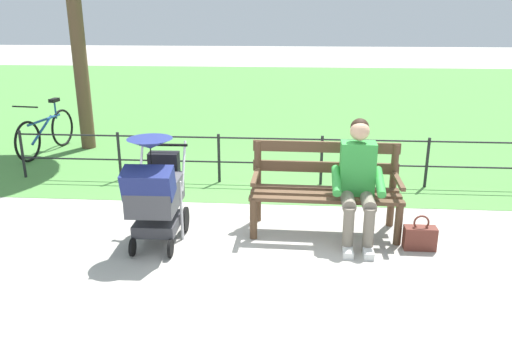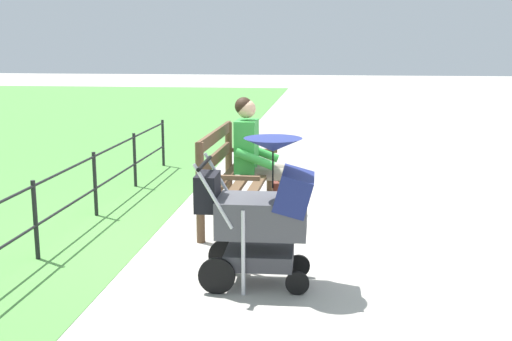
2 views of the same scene
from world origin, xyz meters
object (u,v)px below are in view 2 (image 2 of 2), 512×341
(park_bench, at_px, (232,172))
(handbag, at_px, (279,190))
(person_on_bench, at_px, (256,153))
(stroller, at_px, (263,210))

(park_bench, bearing_deg, handbag, 155.91)
(handbag, bearing_deg, person_on_bench, -17.64)
(handbag, bearing_deg, park_bench, -24.09)
(person_on_bench, relative_size, handbag, 3.45)
(person_on_bench, distance_m, handbag, 0.86)
(stroller, bearing_deg, handbag, -178.17)
(park_bench, distance_m, stroller, 1.81)
(park_bench, height_order, stroller, stroller)
(park_bench, bearing_deg, stroller, 16.38)
(person_on_bench, distance_m, stroller, 2.07)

